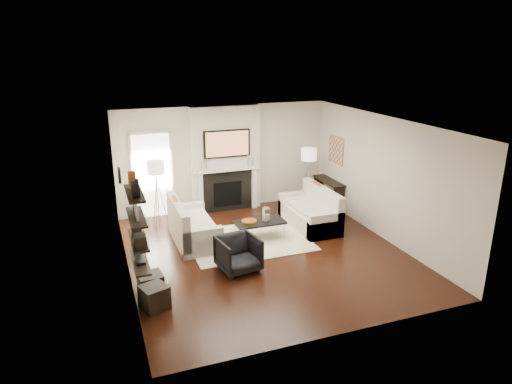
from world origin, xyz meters
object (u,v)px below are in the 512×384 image
object	(u,v)px
coffee_table	(260,222)
loveseat_right_base	(309,218)
loveseat_left_base	(194,232)
ottoman_near	(151,285)
lamp_left_shade	(156,167)
lamp_right_shade	(309,154)
armchair	(238,252)

from	to	relation	value
coffee_table	loveseat_right_base	bearing A→B (deg)	13.20
loveseat_left_base	ottoman_near	distance (m)	2.33
loveseat_right_base	coffee_table	world-z (taller)	same
lamp_left_shade	ottoman_near	world-z (taller)	lamp_left_shade
ottoman_near	lamp_left_shade	bearing A→B (deg)	78.85
coffee_table	lamp_left_shade	size ratio (longest dim) A/B	2.75
lamp_right_shade	ottoman_near	distance (m)	5.64
lamp_left_shade	armchair	bearing A→B (deg)	-68.79
coffee_table	armchair	distance (m)	1.54
loveseat_left_base	armchair	distance (m)	1.72
loveseat_right_base	lamp_right_shade	distance (m)	1.80
loveseat_right_base	lamp_right_shade	xyz separation A→B (m)	(0.54, 1.19, 1.24)
loveseat_left_base	ottoman_near	world-z (taller)	loveseat_left_base
loveseat_left_base	lamp_left_shade	bearing A→B (deg)	117.15
loveseat_right_base	lamp_right_shade	world-z (taller)	lamp_right_shade
lamp_left_shade	lamp_right_shade	bearing A→B (deg)	-0.24
loveseat_left_base	loveseat_right_base	distance (m)	2.77
lamp_left_shade	coffee_table	bearing A→B (deg)	-37.70
armchair	lamp_right_shade	world-z (taller)	lamp_right_shade
lamp_left_shade	ottoman_near	size ratio (longest dim) A/B	1.00
loveseat_right_base	armchair	world-z (taller)	armchair
coffee_table	lamp_right_shade	world-z (taller)	lamp_right_shade
loveseat_left_base	armchair	bearing A→B (deg)	-73.26
loveseat_right_base	armchair	distance (m)	2.78
armchair	ottoman_near	world-z (taller)	armchair
armchair	ottoman_near	bearing A→B (deg)	-176.92
lamp_right_shade	armchair	bearing A→B (deg)	-135.50
loveseat_right_base	ottoman_near	xyz separation A→B (m)	(-3.98, -1.94, -0.01)
loveseat_right_base	ottoman_near	distance (m)	4.43
loveseat_left_base	loveseat_right_base	xyz separation A→B (m)	(2.77, -0.06, 0.00)
loveseat_right_base	armchair	xyz separation A→B (m)	(-2.28, -1.58, 0.16)
loveseat_left_base	loveseat_right_base	world-z (taller)	same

